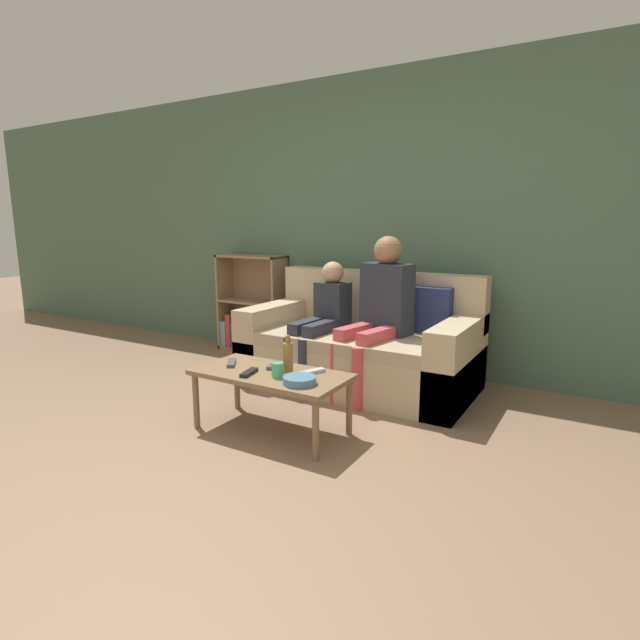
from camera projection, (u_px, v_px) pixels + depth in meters
name	position (u px, v px, depth m)	size (l,w,h in m)	color
ground_plane	(198.00, 483.00, 2.56)	(22.00, 22.00, 0.00)	#84664C
wall_back	(392.00, 224.00, 4.41)	(12.00, 0.06, 2.60)	#4C6B56
couch	(361.00, 349.00, 4.07)	(1.82, 0.96, 0.91)	tan
bookshelf	(253.00, 315.00, 5.19)	(0.73, 0.28, 0.99)	#8E7051
coffee_table	(271.00, 378.00, 3.13)	(0.98, 0.49, 0.39)	brown
person_adult	(381.00, 303.00, 3.81)	(0.46, 0.70, 1.21)	#C6474C
person_child	(323.00, 315.00, 4.04)	(0.28, 0.66, 1.00)	#282D38
cup_near	(278.00, 370.00, 3.02)	(0.07, 0.07, 0.09)	#4CB77A
tv_remote_0	(274.00, 365.00, 3.24)	(0.10, 0.18, 0.02)	#47474C
tv_remote_1	(249.00, 373.00, 3.08)	(0.08, 0.18, 0.02)	black
tv_remote_2	(231.00, 363.00, 3.29)	(0.14, 0.17, 0.02)	#47474C
tv_remote_3	(312.00, 372.00, 3.10)	(0.11, 0.17, 0.02)	#B7B7BC
snack_bowl	(300.00, 380.00, 2.89)	(0.20, 0.20, 0.05)	teal
bottle	(288.00, 357.00, 3.09)	(0.06, 0.06, 0.24)	olive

